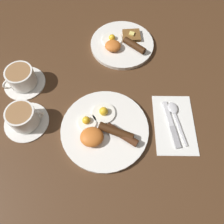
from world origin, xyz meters
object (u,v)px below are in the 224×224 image
object	(u,v)px
teacup_near	(24,118)
teacup_far	(22,78)
knife	(172,126)
spoon	(174,112)
breakfast_plate_near	(104,129)
breakfast_plate_far	(122,44)

from	to	relation	value
teacup_near	teacup_far	size ratio (longest dim) A/B	0.99
knife	spoon	size ratio (longest dim) A/B	1.05
breakfast_plate_near	knife	xyz separation A→B (m)	(0.23, -0.00, -0.01)
breakfast_plate_far	knife	bearing A→B (deg)	-70.34
breakfast_plate_far	knife	size ratio (longest dim) A/B	1.48
knife	spoon	bearing A→B (deg)	-24.59
breakfast_plate_far	knife	xyz separation A→B (m)	(0.13, -0.37, -0.00)
breakfast_plate_far	teacup_far	world-z (taller)	teacup_far
knife	teacup_near	bearing A→B (deg)	78.93
breakfast_plate_near	breakfast_plate_far	size ratio (longest dim) A/B	1.13
breakfast_plate_near	breakfast_plate_far	distance (m)	0.38
knife	spoon	world-z (taller)	spoon
breakfast_plate_near	breakfast_plate_far	bearing A→B (deg)	76.16
breakfast_plate_far	spoon	bearing A→B (deg)	-64.88
breakfast_plate_near	teacup_far	distance (m)	0.35
teacup_near	teacup_far	xyz separation A→B (m)	(-0.03, 0.16, -0.00)
teacup_near	knife	bearing A→B (deg)	-6.05
teacup_near	breakfast_plate_near	bearing A→B (deg)	-10.76
teacup_near	spoon	bearing A→B (deg)	-0.08
breakfast_plate_far	teacup_near	world-z (taller)	teacup_near
teacup_near	spoon	xyz separation A→B (m)	(0.50, -0.00, -0.02)
knife	spoon	xyz separation A→B (m)	(0.02, 0.05, 0.00)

